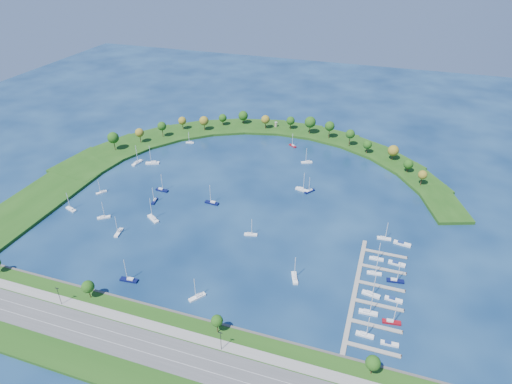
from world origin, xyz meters
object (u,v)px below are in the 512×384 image
(moored_boat_9, at_px, (153,163))
(docked_boat_8, at_px, (376,258))
(moored_boat_2, at_px, (307,162))
(moored_boat_18, at_px, (310,191))
(moored_boat_13, at_px, (162,190))
(docked_boat_5, at_px, (393,299))
(moored_boat_17, at_px, (251,234))
(moored_boat_8, at_px, (153,218))
(docked_boat_3, at_px, (391,321))
(dock_system, at_px, (370,293))
(moored_boat_14, at_px, (71,209))
(moored_boat_7, at_px, (155,201))
(docked_boat_10, at_px, (384,238))
(moored_boat_12, at_px, (212,202))
(moored_boat_16, at_px, (129,279))
(moored_boat_3, at_px, (197,297))
(moored_boat_15, at_px, (104,217))
(moored_boat_0, at_px, (293,145))
(moored_boat_1, at_px, (190,142))
(docked_boat_2, at_px, (368,312))
(docked_boat_6, at_px, (374,273))
(docked_boat_9, at_px, (397,263))
(moored_boat_10, at_px, (302,189))
(docked_boat_7, at_px, (395,280))
(moored_boat_4, at_px, (295,278))
(docked_boat_11, at_px, (402,243))
(docked_boat_0, at_px, (365,334))
(moored_boat_11, at_px, (137,162))
(docked_boat_1, at_px, (389,344))
(docked_boat_4, at_px, (371,294))
(moored_boat_6, at_px, (101,192))
(harbor_tower, at_px, (276,124))
(moored_boat_5, at_px, (119,232))

(moored_boat_9, xyz_separation_m, docked_boat_8, (168.56, -59.23, -0.11))
(moored_boat_2, height_order, docked_boat_8, moored_boat_2)
(moored_boat_18, bearing_deg, docked_boat_8, 75.34)
(moored_boat_13, relative_size, docked_boat_5, 1.53)
(moored_boat_17, bearing_deg, moored_boat_8, 170.80)
(docked_boat_3, bearing_deg, moored_boat_18, 113.97)
(dock_system, bearing_deg, moored_boat_14, 175.36)
(moored_boat_17, height_order, moored_boat_18, moored_boat_18)
(moored_boat_7, height_order, docked_boat_10, docked_boat_10)
(moored_boat_12, xyz_separation_m, moored_boat_16, (-10.85, -78.75, -0.00))
(moored_boat_3, height_order, moored_boat_18, moored_boat_3)
(moored_boat_15, xyz_separation_m, docked_boat_5, (171.05, -14.81, -0.27))
(moored_boat_0, height_order, docked_boat_3, docked_boat_3)
(moored_boat_1, distance_m, docked_boat_5, 212.34)
(docked_boat_2, height_order, docked_boat_6, docked_boat_2)
(moored_boat_2, xyz_separation_m, docked_boat_9, (70.33, -97.73, -0.25))
(moored_boat_10, xyz_separation_m, moored_boat_15, (-106.74, -69.95, -0.08))
(moored_boat_9, relative_size, moored_boat_18, 1.27)
(docked_boat_3, xyz_separation_m, docked_boat_7, (-0.01, 28.06, 0.01))
(dock_system, xyz_separation_m, moored_boat_3, (-78.03, -28.93, 0.57))
(moored_boat_4, bearing_deg, moored_boat_2, -10.57)
(moored_boat_16, height_order, docked_boat_9, moored_boat_16)
(docked_boat_11, bearing_deg, moored_boat_8, -162.95)
(docked_boat_5, height_order, docked_boat_9, docked_boat_9)
(docked_boat_10, bearing_deg, docked_boat_3, -86.66)
(moored_boat_3, relative_size, docked_boat_0, 1.09)
(moored_boat_11, xyz_separation_m, docked_boat_8, (179.61, -55.82, -0.10))
(moored_boat_7, xyz_separation_m, docked_boat_3, (151.17, -55.57, 0.03))
(moored_boat_14, bearing_deg, moored_boat_17, -155.69)
(moored_boat_1, bearing_deg, docked_boat_1, 125.11)
(moored_boat_0, relative_size, moored_boat_3, 0.86)
(docked_boat_2, bearing_deg, moored_boat_8, 162.86)
(moored_boat_9, relative_size, docked_boat_6, 1.37)
(moored_boat_10, height_order, moored_boat_12, moored_boat_10)
(docked_boat_0, relative_size, docked_boat_4, 0.90)
(moored_boat_2, height_order, moored_boat_15, moored_boat_2)
(moored_boat_11, height_order, moored_boat_17, moored_boat_11)
(moored_boat_2, xyz_separation_m, moored_boat_11, (-119.72, -41.23, 0.07))
(moored_boat_14, xyz_separation_m, docked_boat_7, (195.65, -2.38, 0.01))
(moored_boat_18, bearing_deg, moored_boat_6, -36.30)
(docked_boat_5, bearing_deg, moored_boat_3, -157.98)
(docked_boat_3, xyz_separation_m, docked_boat_10, (-8.09, 61.88, -0.02))
(docked_boat_0, distance_m, docked_boat_3, 15.26)
(moored_boat_18, bearing_deg, docked_boat_2, 61.39)
(dock_system, bearing_deg, moored_boat_7, 164.05)
(moored_boat_2, bearing_deg, moored_boat_11, -4.97)
(harbor_tower, bearing_deg, moored_boat_5, -103.90)
(docked_boat_6, xyz_separation_m, docked_boat_11, (12.33, 29.66, -0.17))
(moored_boat_7, height_order, docked_boat_8, moored_boat_7)
(moored_boat_10, bearing_deg, moored_boat_3, -87.05)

